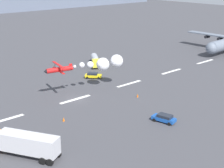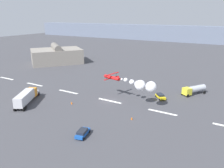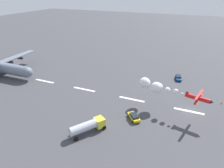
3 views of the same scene
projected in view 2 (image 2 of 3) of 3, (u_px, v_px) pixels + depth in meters
name	position (u px, v px, depth m)	size (l,w,h in m)	color
ground_plane	(110.00, 101.00, 68.09)	(440.00, 440.00, 0.00)	#424247
runway_stripe_1	(7.00, 78.00, 92.05)	(8.00, 0.90, 0.01)	white
runway_stripe_2	(35.00, 84.00, 84.07)	(8.00, 0.90, 0.01)	white
runway_stripe_3	(68.00, 92.00, 76.08)	(8.00, 0.90, 0.01)	white
runway_stripe_4	(110.00, 101.00, 68.09)	(8.00, 0.90, 0.01)	white
runway_stripe_5	(162.00, 112.00, 60.10)	(8.00, 0.90, 0.01)	white
mountain_ridge_distant	(204.00, 35.00, 206.35)	(396.00, 16.00, 15.32)	slate
stunt_biplane_red	(140.00, 85.00, 63.05)	(19.40, 7.96, 3.45)	red
semi_truck_orange	(26.00, 97.00, 65.67)	(9.21, 13.23, 3.70)	silver
fuel_tanker_truck	(194.00, 89.00, 73.07)	(6.83, 8.56, 2.90)	yellow
followme_car_yellow	(83.00, 133.00, 48.10)	(2.82, 4.72, 1.52)	#194CA5
airport_staff_sedan	(160.00, 96.00, 69.71)	(4.25, 4.39, 1.52)	yellow
hangar_building	(57.00, 56.00, 120.48)	(29.42, 30.92, 10.30)	gray
traffic_cone_near	(72.00, 103.00, 65.50)	(0.44, 0.44, 0.75)	orange
traffic_cone_far	(132.00, 118.00, 55.85)	(0.44, 0.44, 0.75)	orange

